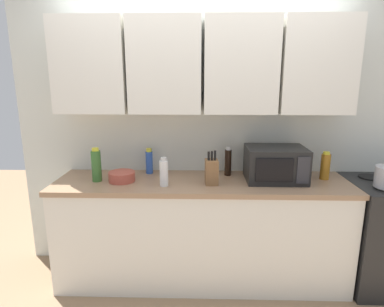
{
  "coord_description": "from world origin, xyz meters",
  "views": [
    {
      "loc": [
        -0.01,
        -2.84,
        1.74
      ],
      "look_at": [
        -0.08,
        -0.25,
        1.12
      ],
      "focal_mm": 30.04,
      "sensor_mm": 36.0,
      "label": 1
    }
  ],
  "objects": [
    {
      "name": "bowl_ceramic_small",
      "position": [
        -0.66,
        -0.33,
        0.94
      ],
      "size": [
        0.22,
        0.22,
        0.08
      ],
      "primitive_type": "cylinder",
      "color": "#B24C3D",
      "rests_on": "counter_run"
    },
    {
      "name": "bottle_soy_dark",
      "position": [
        0.23,
        -0.14,
        1.02
      ],
      "size": [
        0.06,
        0.06,
        0.25
      ],
      "color": "black",
      "rests_on": "counter_run"
    },
    {
      "name": "bottle_green_oil",
      "position": [
        -0.87,
        -0.33,
        1.03
      ],
      "size": [
        0.08,
        0.08,
        0.28
      ],
      "color": "#386B2D",
      "rests_on": "counter_run"
    },
    {
      "name": "microwave",
      "position": [
        0.61,
        -0.27,
        1.04
      ],
      "size": [
        0.48,
        0.37,
        0.28
      ],
      "color": "black",
      "rests_on": "counter_run"
    },
    {
      "name": "bottle_amber_vinegar",
      "position": [
        1.03,
        -0.22,
        1.01
      ],
      "size": [
        0.08,
        0.08,
        0.24
      ],
      "color": "#AD701E",
      "rests_on": "counter_run"
    },
    {
      "name": "bottle_white_jar",
      "position": [
        -0.3,
        -0.44,
        1.01
      ],
      "size": [
        0.07,
        0.07,
        0.23
      ],
      "color": "white",
      "rests_on": "counter_run"
    },
    {
      "name": "counter_run",
      "position": [
        0.0,
        -0.3,
        0.45
      ],
      "size": [
        2.44,
        0.63,
        0.9
      ],
      "color": "white",
      "rests_on": "ground_plane"
    },
    {
      "name": "wall_back_with_cabinets",
      "position": [
        0.0,
        -0.07,
        1.58
      ],
      "size": [
        3.31,
        0.38,
        2.6
      ],
      "color": "silver",
      "rests_on": "ground_plane"
    },
    {
      "name": "bottle_blue_cleaner",
      "position": [
        -0.47,
        -0.1,
        1.01
      ],
      "size": [
        0.06,
        0.06,
        0.23
      ],
      "color": "#2D56B7",
      "rests_on": "counter_run"
    },
    {
      "name": "knife_block",
      "position": [
        0.08,
        -0.38,
        1.0
      ],
      "size": [
        0.11,
        0.13,
        0.28
      ],
      "color": "brown",
      "rests_on": "counter_run"
    }
  ]
}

